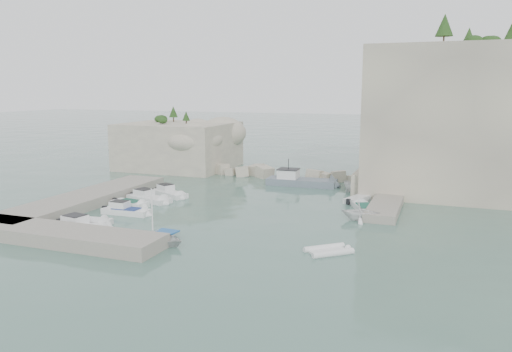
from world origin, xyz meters
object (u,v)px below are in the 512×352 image
(rowboat, at_px, (153,243))
(motorboat_e, at_px, (87,225))
(tender_east_c, at_px, (358,201))
(tender_east_d, at_px, (359,193))
(motorboat_d, at_px, (126,214))
(motorboat_f, at_px, (82,230))
(motorboat_a, at_px, (170,196))
(work_boat, at_px, (302,185))
(tender_east_a, at_px, (360,220))
(motorboat_b, at_px, (149,201))
(motorboat_c, at_px, (130,206))
(tender_east_b, at_px, (365,211))
(inflatable_dinghy, at_px, (328,253))

(rowboat, bearing_deg, motorboat_e, 78.25)
(tender_east_c, xyz_separation_m, tender_east_d, (-0.61, 4.40, 0.00))
(motorboat_d, xyz_separation_m, motorboat_f, (-0.24, -6.23, 0.00))
(motorboat_a, distance_m, work_boat, 17.12)
(motorboat_a, distance_m, tender_east_c, 21.48)
(rowboat, height_order, tender_east_a, tender_east_a)
(rowboat, bearing_deg, motorboat_a, 31.22)
(motorboat_d, bearing_deg, motorboat_a, 90.33)
(motorboat_b, relative_size, motorboat_f, 0.95)
(tender_east_d, bearing_deg, motorboat_c, 146.08)
(motorboat_f, xyz_separation_m, tender_east_b, (22.20, 15.85, 0.00))
(motorboat_c, height_order, motorboat_f, motorboat_f)
(inflatable_dinghy, bearing_deg, motorboat_f, 143.40)
(motorboat_f, relative_size, rowboat, 1.14)
(inflatable_dinghy, relative_size, work_boat, 0.38)
(motorboat_e, relative_size, rowboat, 0.87)
(motorboat_b, distance_m, rowboat, 15.62)
(motorboat_e, height_order, tender_east_b, same)
(motorboat_d, bearing_deg, tender_east_d, 40.39)
(motorboat_a, xyz_separation_m, motorboat_e, (-0.67, -13.57, 0.00))
(motorboat_c, bearing_deg, work_boat, 60.36)
(motorboat_c, bearing_deg, tender_east_a, 15.68)
(work_boat, bearing_deg, motorboat_f, -117.05)
(motorboat_c, bearing_deg, motorboat_d, -51.79)
(motorboat_d, height_order, inflatable_dinghy, motorboat_d)
(inflatable_dinghy, distance_m, tender_east_a, 10.44)
(motorboat_f, distance_m, work_boat, 29.53)
(motorboat_b, xyz_separation_m, tender_east_b, (23.02, 3.84, 0.00))
(inflatable_dinghy, relative_size, tender_east_b, 0.77)
(motorboat_d, bearing_deg, rowboat, -45.42)
(tender_east_b, bearing_deg, tender_east_d, -12.07)
(inflatable_dinghy, height_order, work_boat, work_boat)
(motorboat_a, height_order, tender_east_b, motorboat_a)
(tender_east_d, bearing_deg, tender_east_a, -149.19)
(tender_east_a, bearing_deg, motorboat_c, 95.55)
(motorboat_c, bearing_deg, tender_east_c, 34.68)
(motorboat_b, xyz_separation_m, motorboat_e, (0.04, -10.39, 0.00))
(motorboat_d, bearing_deg, motorboat_f, -94.07)
(tender_east_a, relative_size, tender_east_d, 0.86)
(motorboat_f, relative_size, tender_east_b, 1.30)
(motorboat_d, xyz_separation_m, work_boat, (12.27, 20.53, 0.00))
(motorboat_a, height_order, tender_east_c, motorboat_a)
(motorboat_c, xyz_separation_m, tender_east_d, (21.68, 15.12, 0.00))
(rowboat, distance_m, inflatable_dinghy, 13.96)
(motorboat_f, relative_size, tender_east_d, 1.50)
(motorboat_a, height_order, motorboat_f, same)
(motorboat_c, distance_m, motorboat_d, 3.49)
(motorboat_d, distance_m, inflatable_dinghy, 21.79)
(motorboat_d, xyz_separation_m, tender_east_a, (22.07, 5.83, 0.00))
(tender_east_a, distance_m, tender_east_b, 3.79)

